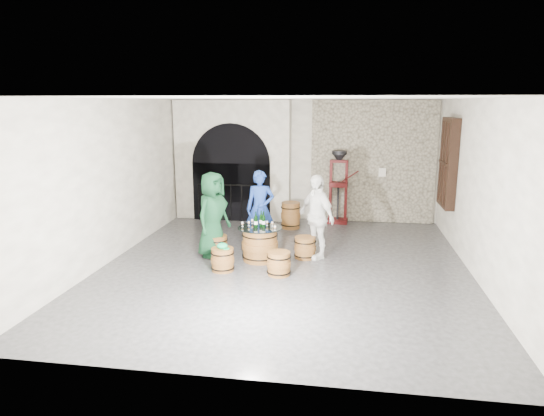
% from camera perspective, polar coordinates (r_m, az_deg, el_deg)
% --- Properties ---
extents(ground, '(8.00, 8.00, 0.00)m').
position_cam_1_polar(ground, '(9.53, 1.51, -6.84)').
color(ground, '#2C2C2F').
rests_on(ground, ground).
extents(wall_back, '(8.00, 0.00, 8.00)m').
position_cam_1_polar(wall_back, '(13.07, 3.81, 5.59)').
color(wall_back, white).
rests_on(wall_back, ground).
extents(wall_front, '(8.00, 0.00, 8.00)m').
position_cam_1_polar(wall_front, '(5.29, -3.99, -4.56)').
color(wall_front, white).
rests_on(wall_front, ground).
extents(wall_left, '(0.00, 8.00, 8.00)m').
position_cam_1_polar(wall_left, '(10.18, -18.40, 3.05)').
color(wall_left, white).
rests_on(wall_left, ground).
extents(wall_right, '(0.00, 8.00, 8.00)m').
position_cam_1_polar(wall_right, '(9.36, 23.34, 1.90)').
color(wall_right, white).
rests_on(wall_right, ground).
extents(ceiling, '(8.00, 8.00, 0.00)m').
position_cam_1_polar(ceiling, '(9.00, 1.63, 12.77)').
color(ceiling, beige).
rests_on(ceiling, wall_back).
extents(stone_facing_panel, '(3.20, 0.12, 3.18)m').
position_cam_1_polar(stone_facing_panel, '(12.98, 11.76, 5.31)').
color(stone_facing_panel, '#A39B82').
rests_on(stone_facing_panel, ground).
extents(arched_opening, '(3.10, 0.60, 3.19)m').
position_cam_1_polar(arched_opening, '(13.12, -4.62, 5.53)').
color(arched_opening, white).
rests_on(arched_opening, ground).
extents(shuttered_window, '(0.23, 1.10, 2.00)m').
position_cam_1_polar(shuttered_window, '(11.63, 19.98, 5.03)').
color(shuttered_window, black).
rests_on(shuttered_window, wall_right).
extents(barrel_table, '(0.89, 0.89, 0.69)m').
position_cam_1_polar(barrel_table, '(9.78, -1.43, -4.26)').
color(barrel_table, brown).
rests_on(barrel_table, ground).
extents(barrel_stool_left, '(0.46, 0.46, 0.44)m').
position_cam_1_polar(barrel_stool_left, '(10.12, -6.48, -4.47)').
color(barrel_stool_left, brown).
rests_on(barrel_stool_left, ground).
extents(barrel_stool_far, '(0.46, 0.46, 0.44)m').
position_cam_1_polar(barrel_stool_far, '(10.70, -1.38, -3.45)').
color(barrel_stool_far, brown).
rests_on(barrel_stool_far, ground).
extents(barrel_stool_right, '(0.46, 0.46, 0.44)m').
position_cam_1_polar(barrel_stool_right, '(9.97, 3.90, -4.67)').
color(barrel_stool_right, brown).
rests_on(barrel_stool_right, ground).
extents(barrel_stool_near_right, '(0.46, 0.46, 0.44)m').
position_cam_1_polar(barrel_stool_near_right, '(9.00, 0.81, -6.55)').
color(barrel_stool_near_right, brown).
rests_on(barrel_stool_near_right, ground).
extents(barrel_stool_near_left, '(0.46, 0.46, 0.44)m').
position_cam_1_polar(barrel_stool_near_left, '(9.27, -5.84, -6.05)').
color(barrel_stool_near_left, brown).
rests_on(barrel_stool_near_left, ground).
extents(green_cap, '(0.25, 0.20, 0.11)m').
position_cam_1_polar(green_cap, '(9.18, -5.86, -4.46)').
color(green_cap, '#0D9857').
rests_on(green_cap, barrel_stool_near_left).
extents(person_green, '(0.85, 1.01, 1.76)m').
position_cam_1_polar(person_green, '(9.98, -6.97, -0.78)').
color(person_green, '#10391F').
rests_on(person_green, ground).
extents(person_blue, '(0.66, 0.48, 1.69)m').
position_cam_1_polar(person_blue, '(10.64, -1.39, -0.08)').
color(person_blue, navy).
rests_on(person_blue, ground).
extents(person_white, '(0.99, 1.03, 1.73)m').
position_cam_1_polar(person_white, '(9.86, 5.23, -1.02)').
color(person_white, white).
rests_on(person_white, ground).
extents(wine_bottle_left, '(0.08, 0.08, 0.32)m').
position_cam_1_polar(wine_bottle_left, '(9.63, -1.92, -1.57)').
color(wine_bottle_left, black).
rests_on(wine_bottle_left, barrel_table).
extents(wine_bottle_center, '(0.08, 0.08, 0.32)m').
position_cam_1_polar(wine_bottle_center, '(9.65, -1.01, -1.54)').
color(wine_bottle_center, black).
rests_on(wine_bottle_center, barrel_table).
extents(wine_bottle_right, '(0.08, 0.08, 0.32)m').
position_cam_1_polar(wine_bottle_right, '(9.73, -1.27, -1.42)').
color(wine_bottle_right, black).
rests_on(wine_bottle_right, barrel_table).
extents(tasting_glass_a, '(0.05, 0.05, 0.10)m').
position_cam_1_polar(tasting_glass_a, '(9.74, -3.50, -1.93)').
color(tasting_glass_a, '#BE6E25').
rests_on(tasting_glass_a, barrel_table).
extents(tasting_glass_b, '(0.05, 0.05, 0.10)m').
position_cam_1_polar(tasting_glass_b, '(9.75, 0.04, -1.89)').
color(tasting_glass_b, '#BE6E25').
rests_on(tasting_glass_b, barrel_table).
extents(tasting_glass_c, '(0.05, 0.05, 0.10)m').
position_cam_1_polar(tasting_glass_c, '(9.97, -2.35, -1.58)').
color(tasting_glass_c, '#BE6E25').
rests_on(tasting_glass_c, barrel_table).
extents(tasting_glass_d, '(0.05, 0.05, 0.10)m').
position_cam_1_polar(tasting_glass_d, '(9.80, -0.59, -1.80)').
color(tasting_glass_d, '#BE6E25').
rests_on(tasting_glass_d, barrel_table).
extents(tasting_glass_e, '(0.05, 0.05, 0.10)m').
position_cam_1_polar(tasting_glass_e, '(9.44, 0.35, -2.37)').
color(tasting_glass_e, '#BE6E25').
rests_on(tasting_glass_e, barrel_table).
extents(tasting_glass_f, '(0.05, 0.05, 0.10)m').
position_cam_1_polar(tasting_glass_f, '(9.79, -2.75, -1.84)').
color(tasting_glass_f, '#BE6E25').
rests_on(tasting_glass_f, barrel_table).
extents(side_barrel, '(0.50, 0.50, 0.67)m').
position_cam_1_polar(side_barrel, '(12.25, 2.20, -0.87)').
color(side_barrel, brown).
rests_on(side_barrel, ground).
extents(corking_press, '(0.79, 0.46, 1.91)m').
position_cam_1_polar(corking_press, '(12.77, 7.84, 3.13)').
color(corking_press, '#460C0B').
rests_on(corking_press, ground).
extents(control_box, '(0.18, 0.10, 0.22)m').
position_cam_1_polar(control_box, '(12.95, 12.84, 4.13)').
color(control_box, silver).
rests_on(control_box, wall_back).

